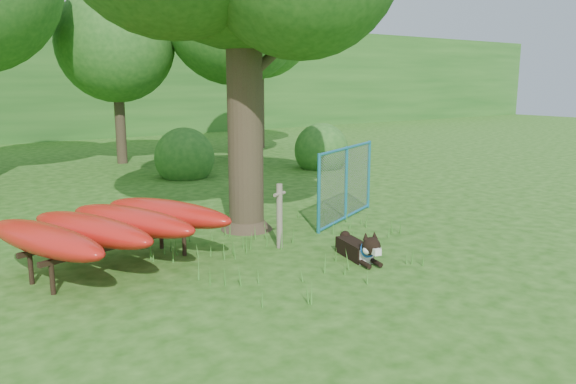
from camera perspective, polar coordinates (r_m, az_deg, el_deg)
ground at (r=8.80m, az=3.57°, el=-7.79°), size 80.00×80.00×0.00m
wooden_post at (r=9.69m, az=-0.87°, el=-2.28°), size 0.31×0.17×1.13m
kayak_rack at (r=9.00m, az=-17.50°, el=-3.21°), size 3.56×3.18×0.91m
husky_dog at (r=9.19m, az=7.34°, el=-5.73°), size 0.54×1.24×0.56m
fence_section at (r=11.75m, az=5.92°, el=0.90°), size 2.42×1.16×2.57m
wildflower_clump at (r=9.79m, az=6.35°, el=-4.80°), size 0.10×0.08×0.21m
bg_tree_c at (r=20.60m, az=-17.10°, el=14.20°), size 4.00×4.00×6.12m
bg_tree_d at (r=20.35m, az=-5.52°, el=17.43°), size 4.80×4.80×7.50m
bg_tree_e at (r=24.48m, az=-2.93°, el=16.76°), size 4.60×4.60×7.55m
shrub_right at (r=18.85m, az=3.38°, el=2.46°), size 1.80×1.80×1.80m
shrub_mid at (r=17.29m, az=-10.40°, el=1.50°), size 1.80×1.80×1.80m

